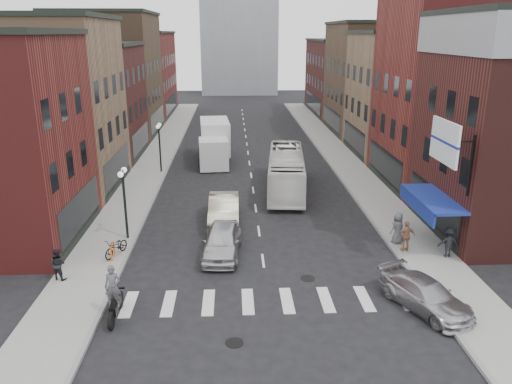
# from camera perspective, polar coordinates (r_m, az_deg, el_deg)

# --- Properties ---
(ground) EXTENTS (160.00, 160.00, 0.00)m
(ground) POSITION_cam_1_polar(r_m,az_deg,el_deg) (24.74, 0.95, -8.86)
(ground) COLOR black
(ground) RESTS_ON ground
(sidewalk_left) EXTENTS (3.00, 74.00, 0.15)m
(sidewalk_left) POSITION_cam_1_polar(r_m,az_deg,el_deg) (45.97, -11.47, 3.53)
(sidewalk_left) COLOR gray
(sidewalk_left) RESTS_ON ground
(sidewalk_right) EXTENTS (3.00, 74.00, 0.15)m
(sidewalk_right) POSITION_cam_1_polar(r_m,az_deg,el_deg) (46.50, 9.75, 3.80)
(sidewalk_right) COLOR gray
(sidewalk_right) RESTS_ON ground
(curb_left) EXTENTS (0.20, 74.00, 0.16)m
(curb_left) POSITION_cam_1_polar(r_m,az_deg,el_deg) (45.78, -9.61, 3.49)
(curb_left) COLOR gray
(curb_left) RESTS_ON ground
(curb_right) EXTENTS (0.20, 74.00, 0.16)m
(curb_right) POSITION_cam_1_polar(r_m,az_deg,el_deg) (46.22, 7.92, 3.70)
(curb_right) COLOR gray
(curb_right) RESTS_ON ground
(crosswalk_stripes) EXTENTS (12.00, 2.20, 0.01)m
(crosswalk_stripes) POSITION_cam_1_polar(r_m,az_deg,el_deg) (22.11, 1.45, -12.34)
(crosswalk_stripes) COLOR silver
(crosswalk_stripes) RESTS_ON ground
(bldg_left_mid_a) EXTENTS (10.30, 10.20, 12.30)m
(bldg_left_mid_a) POSITION_cam_1_polar(r_m,az_deg,el_deg) (38.85, -23.40, 9.02)
(bldg_left_mid_a) COLOR #836448
(bldg_left_mid_a) RESTS_ON ground
(bldg_left_mid_b) EXTENTS (10.30, 10.20, 10.30)m
(bldg_left_mid_b) POSITION_cam_1_polar(r_m,az_deg,el_deg) (48.39, -19.23, 9.74)
(bldg_left_mid_b) COLOR #431B18
(bldg_left_mid_b) RESTS_ON ground
(bldg_left_far_a) EXTENTS (10.30, 12.20, 13.30)m
(bldg_left_far_a) POSITION_cam_1_polar(r_m,az_deg,el_deg) (58.83, -16.43, 12.73)
(bldg_left_far_a) COLOR #4F3A27
(bldg_left_far_a) RESTS_ON ground
(bldg_left_far_b) EXTENTS (10.30, 16.20, 11.30)m
(bldg_left_far_b) POSITION_cam_1_polar(r_m,az_deg,el_deg) (72.56, -13.82, 12.96)
(bldg_left_far_b) COLOR maroon
(bldg_left_far_b) RESTS_ON ground
(bldg_right_mid_a) EXTENTS (10.30, 10.20, 14.30)m
(bldg_right_mid_a) POSITION_cam_1_polar(r_m,az_deg,el_deg) (39.84, 22.10, 10.82)
(bldg_right_mid_a) COLOR maroon
(bldg_right_mid_a) RESTS_ON ground
(bldg_right_mid_b) EXTENTS (10.30, 10.20, 11.30)m
(bldg_right_mid_b) POSITION_cam_1_polar(r_m,az_deg,el_deg) (49.22, 17.13, 10.65)
(bldg_right_mid_b) COLOR #836448
(bldg_right_mid_b) RESTS_ON ground
(bldg_right_far_a) EXTENTS (10.30, 12.20, 12.30)m
(bldg_right_far_a) POSITION_cam_1_polar(r_m,az_deg,el_deg) (59.60, 13.65, 12.52)
(bldg_right_far_a) COLOR #4F3A27
(bldg_right_far_a) RESTS_ON ground
(bldg_right_far_b) EXTENTS (10.30, 16.20, 10.30)m
(bldg_right_far_b) POSITION_cam_1_polar(r_m,az_deg,el_deg) (73.19, 10.55, 12.81)
(bldg_right_far_b) COLOR #431B18
(bldg_right_far_b) RESTS_ON ground
(awning_blue) EXTENTS (1.80, 5.00, 0.78)m
(awning_blue) POSITION_cam_1_polar(r_m,az_deg,el_deg) (27.98, 19.20, -0.86)
(awning_blue) COLOR navy
(awning_blue) RESTS_ON ground
(billboard_sign) EXTENTS (1.52, 3.00, 3.70)m
(billboard_sign) POSITION_cam_1_polar(r_m,az_deg,el_deg) (25.19, 20.92, 5.25)
(billboard_sign) COLOR black
(billboard_sign) RESTS_ON ground
(streetlamp_near) EXTENTS (0.32, 1.22, 4.11)m
(streetlamp_near) POSITION_cam_1_polar(r_m,az_deg,el_deg) (27.96, -14.87, 0.15)
(streetlamp_near) COLOR black
(streetlamp_near) RESTS_ON ground
(streetlamp_far) EXTENTS (0.32, 1.22, 4.11)m
(streetlamp_far) POSITION_cam_1_polar(r_m,az_deg,el_deg) (41.33, -10.99, 6.02)
(streetlamp_far) COLOR black
(streetlamp_far) RESTS_ON ground
(bike_rack) EXTENTS (0.08, 0.68, 0.80)m
(bike_rack) POSITION_cam_1_polar(r_m,az_deg,el_deg) (26.36, -16.07, -6.54)
(bike_rack) COLOR #D8590C
(bike_rack) RESTS_ON sidewalk_left
(box_truck) EXTENTS (2.88, 8.31, 3.55)m
(box_truck) POSITION_cam_1_polar(r_m,az_deg,el_deg) (44.81, -4.76, 5.67)
(box_truck) COLOR silver
(box_truck) RESTS_ON ground
(motorcycle_rider) EXTENTS (0.66, 2.32, 2.36)m
(motorcycle_rider) POSITION_cam_1_polar(r_m,az_deg,el_deg) (21.13, -15.95, -11.17)
(motorcycle_rider) COLOR black
(motorcycle_rider) RESTS_ON ground
(transit_bus) EXTENTS (3.49, 10.72, 2.93)m
(transit_bus) POSITION_cam_1_polar(r_m,az_deg,el_deg) (36.45, 3.46, 2.42)
(transit_bus) COLOR white
(transit_bus) RESTS_ON ground
(sedan_left_near) EXTENTS (2.22, 4.76, 1.58)m
(sedan_left_near) POSITION_cam_1_polar(r_m,az_deg,el_deg) (26.00, -3.92, -5.61)
(sedan_left_near) COLOR silver
(sedan_left_near) RESTS_ON ground
(sedan_left_far) EXTENTS (1.83, 5.17, 1.70)m
(sedan_left_far) POSITION_cam_1_polar(r_m,az_deg,el_deg) (30.27, -3.69, -2.04)
(sedan_left_far) COLOR #B2AC90
(sedan_left_far) RESTS_ON ground
(curb_car) EXTENTS (3.49, 4.78, 1.29)m
(curb_car) POSITION_cam_1_polar(r_m,az_deg,el_deg) (22.38, 18.82, -11.10)
(curb_car) COLOR #B0B0B5
(curb_car) RESTS_ON ground
(parked_bicycle) EXTENTS (1.29, 1.90, 0.94)m
(parked_bicycle) POSITION_cam_1_polar(r_m,az_deg,el_deg) (26.67, -15.68, -6.05)
(parked_bicycle) COLOR black
(parked_bicycle) RESTS_ON sidewalk_left
(ped_left_solo) EXTENTS (0.84, 0.65, 1.53)m
(ped_left_solo) POSITION_cam_1_polar(r_m,az_deg,el_deg) (24.95, -21.71, -7.66)
(ped_left_solo) COLOR black
(ped_left_solo) RESTS_ON sidewalk_left
(ped_right_a) EXTENTS (1.05, 0.54, 1.59)m
(ped_right_a) POSITION_cam_1_polar(r_m,az_deg,el_deg) (27.25, 21.14, -5.35)
(ped_right_a) COLOR black
(ped_right_a) RESTS_ON sidewalk_right
(ped_right_b) EXTENTS (1.03, 0.60, 1.67)m
(ped_right_b) POSITION_cam_1_polar(r_m,az_deg,el_deg) (27.18, 16.79, -4.85)
(ped_right_b) COLOR #93644B
(ped_right_b) RESTS_ON sidewalk_right
(ped_right_c) EXTENTS (1.00, 0.87, 1.73)m
(ped_right_c) POSITION_cam_1_polar(r_m,az_deg,el_deg) (28.09, 15.89, -3.97)
(ped_right_c) COLOR #53565A
(ped_right_c) RESTS_ON sidewalk_right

